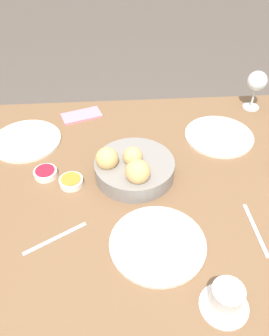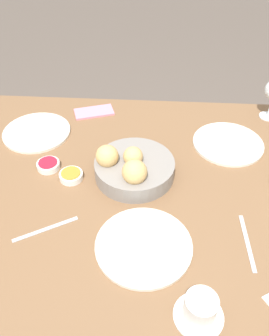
{
  "view_description": "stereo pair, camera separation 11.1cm",
  "coord_description": "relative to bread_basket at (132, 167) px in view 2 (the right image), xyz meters",
  "views": [
    {
      "loc": [
        0.07,
        0.77,
        1.5
      ],
      "look_at": [
        0.02,
        -0.05,
        0.76
      ],
      "focal_mm": 38.0,
      "sensor_mm": 36.0,
      "label": 1
    },
    {
      "loc": [
        -0.04,
        0.77,
        1.5
      ],
      "look_at": [
        0.02,
        -0.05,
        0.76
      ],
      "focal_mm": 38.0,
      "sensor_mm": 36.0,
      "label": 2
    }
  ],
  "objects": [
    {
      "name": "dining_table",
      "position": [
        -0.02,
        0.04,
        -0.13
      ],
      "size": [
        1.25,
        1.01,
        0.73
      ],
      "color": "brown",
      "rests_on": "ground_plane"
    },
    {
      "name": "plate_near_right",
      "position": [
        0.36,
        -0.21,
        -0.03
      ],
      "size": [
        0.24,
        0.24,
        0.01
      ],
      "color": "silver",
      "rests_on": "dining_table"
    },
    {
      "name": "plate_far_center",
      "position": [
        -0.05,
        0.27,
        -0.03
      ],
      "size": [
        0.25,
        0.25,
        0.01
      ],
      "color": "silver",
      "rests_on": "dining_table"
    },
    {
      "name": "ground_plane",
      "position": [
        -0.02,
        0.04,
        -0.77
      ],
      "size": [
        10.0,
        10.0,
        0.0
      ],
      "primitive_type": "plane",
      "color": "#564C44"
    },
    {
      "name": "plate_near_left",
      "position": [
        -0.32,
        -0.18,
        -0.03
      ],
      "size": [
        0.24,
        0.24,
        0.01
      ],
      "color": "silver",
      "rests_on": "dining_table"
    },
    {
      "name": "coffee_cup",
      "position": [
        -0.18,
        0.44,
        -0.01
      ],
      "size": [
        0.11,
        0.11,
        0.07
      ],
      "color": "white",
      "rests_on": "dining_table"
    },
    {
      "name": "bread_basket",
      "position": [
        0.0,
        0.0,
        0.0
      ],
      "size": [
        0.25,
        0.25,
        0.12
      ],
      "color": "gray",
      "rests_on": "dining_table"
    },
    {
      "name": "knife_silver",
      "position": [
        -0.32,
        0.24,
        -0.04
      ],
      "size": [
        0.02,
        0.18,
        0.0
      ],
      "color": "#B7B7BC",
      "rests_on": "dining_table"
    },
    {
      "name": "jam_bowl_berry",
      "position": [
        0.27,
        -0.02,
        -0.03
      ],
      "size": [
        0.07,
        0.07,
        0.02
      ],
      "color": "white",
      "rests_on": "dining_table"
    },
    {
      "name": "fork_silver",
      "position": [
        0.22,
        0.23,
        -0.04
      ],
      "size": [
        0.16,
        0.1,
        0.0
      ],
      "color": "#B7B7BC",
      "rests_on": "dining_table"
    },
    {
      "name": "cell_phone",
      "position": [
        0.18,
        -0.35,
        -0.03
      ],
      "size": [
        0.17,
        0.12,
        0.01
      ],
      "color": "pink",
      "rests_on": "dining_table"
    },
    {
      "name": "jam_bowl_honey",
      "position": [
        0.19,
        0.02,
        -0.03
      ],
      "size": [
        0.07,
        0.07,
        0.02
      ],
      "color": "white",
      "rests_on": "dining_table"
    }
  ]
}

